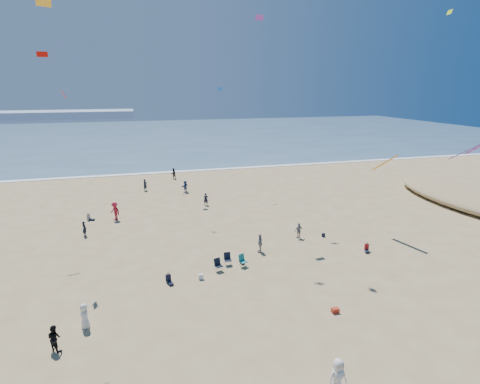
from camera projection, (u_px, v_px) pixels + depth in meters
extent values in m
plane|color=tan|center=(244.00, 353.00, 19.69)|extent=(220.00, 220.00, 0.00)
cube|color=#476B84|center=(153.00, 136.00, 107.79)|extent=(220.00, 100.00, 0.06)
cube|color=white|center=(168.00, 172.00, 61.41)|extent=(220.00, 1.20, 0.08)
cube|color=#7A8EA8|center=(1.00, 116.00, 161.44)|extent=(110.00, 20.00, 3.20)
ellipsoid|color=tan|center=(474.00, 198.00, 44.98)|extent=(10.00, 22.00, 2.20)
imported|color=black|center=(84.00, 229.00, 35.06)|extent=(0.59, 0.63, 1.44)
imported|color=silver|center=(85.00, 316.00, 21.59)|extent=(0.70, 0.87, 1.55)
imported|color=black|center=(54.00, 338.00, 19.74)|extent=(0.92, 0.89, 1.50)
imported|color=maroon|center=(115.00, 211.00, 39.26)|extent=(1.36, 1.41, 1.93)
imported|color=gray|center=(260.00, 243.00, 31.56)|extent=(0.69, 1.03, 1.63)
imported|color=black|center=(173.00, 174.00, 56.89)|extent=(1.00, 0.92, 1.66)
imported|color=black|center=(206.00, 199.00, 44.17)|extent=(0.54, 0.36, 1.47)
imported|color=#304A84|center=(185.00, 186.00, 49.60)|extent=(1.32, 1.44, 1.60)
imported|color=gray|center=(299.00, 231.00, 34.54)|extent=(0.92, 0.54, 1.47)
imported|color=silver|center=(337.00, 377.00, 16.81)|extent=(0.98, 0.70, 1.87)
imported|color=black|center=(145.00, 185.00, 50.31)|extent=(0.70, 0.69, 1.63)
cube|color=silver|center=(201.00, 277.00, 27.22)|extent=(0.35, 0.20, 0.40)
cube|color=black|center=(242.00, 262.00, 29.59)|extent=(0.30, 0.22, 0.38)
cube|color=#A92B18|center=(335.00, 310.00, 23.21)|extent=(0.45, 0.30, 0.30)
cube|color=black|center=(323.00, 235.00, 34.97)|extent=(0.28, 0.18, 0.34)
cube|color=#F51104|center=(42.00, 54.00, 30.94)|extent=(0.86, 0.33, 0.45)
cube|color=red|center=(64.00, 94.00, 26.41)|extent=(0.44, 0.79, 0.57)
cube|color=#F8A722|center=(44.00, 1.00, 20.59)|extent=(0.82, 0.60, 0.56)
cube|color=#CDF61B|center=(450.00, 12.00, 38.05)|extent=(0.33, 0.86, 0.44)
cube|color=blue|center=(220.00, 89.00, 41.07)|extent=(0.71, 0.54, 0.38)
cube|color=purple|center=(259.00, 18.00, 34.10)|extent=(0.81, 0.36, 0.44)
cube|color=purple|center=(476.00, 146.00, 25.42)|extent=(0.35, 3.14, 2.21)
cube|color=orange|center=(385.00, 163.00, 34.24)|extent=(0.35, 2.64, 1.87)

